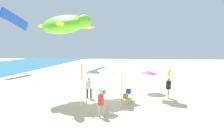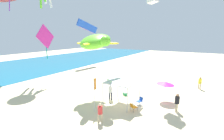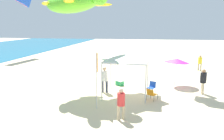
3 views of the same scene
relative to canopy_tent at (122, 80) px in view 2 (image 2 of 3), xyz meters
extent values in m
cube|color=beige|center=(2.53, -2.46, -2.70)|extent=(120.00, 120.00, 0.10)
cube|color=teal|center=(2.53, 29.65, -2.63)|extent=(120.00, 24.59, 0.02)
cylinder|color=#B7B7BC|center=(-1.51, -1.36, -1.44)|extent=(0.07, 0.07, 2.41)
cylinder|color=#B7B7BC|center=(1.43, -1.44, -1.44)|extent=(0.07, 0.07, 2.41)
cylinder|color=#B7B7BC|center=(-1.43, 1.44, -1.44)|extent=(0.07, 0.07, 2.41)
cylinder|color=#B7B7BC|center=(1.51, 1.36, -1.44)|extent=(0.07, 0.07, 2.41)
cube|color=silver|center=(0.00, 0.00, -0.19)|extent=(3.09, 2.96, 0.10)
pyramid|color=silver|center=(0.00, 0.00, 0.07)|extent=(3.03, 2.90, 0.41)
cylinder|color=silver|center=(3.22, -3.66, -1.55)|extent=(0.09, 0.17, 2.19)
cone|color=#E02D9E|center=(3.24, -3.71, -0.60)|extent=(1.94, 1.94, 0.45)
cylinder|color=black|center=(-0.75, -2.14, -2.45)|extent=(0.02, 0.02, 0.40)
cylinder|color=black|center=(-0.50, -1.69, -2.45)|extent=(0.02, 0.02, 0.40)
cylinder|color=black|center=(-1.21, -1.89, -2.45)|extent=(0.02, 0.02, 0.40)
cylinder|color=black|center=(-0.96, -1.44, -2.45)|extent=(0.02, 0.02, 0.40)
cube|color=orange|center=(-0.85, -1.79, -2.25)|extent=(0.71, 0.71, 0.03)
cube|color=orange|center=(-1.11, -1.65, -2.04)|extent=(0.35, 0.50, 0.41)
cylinder|color=black|center=(0.56, -1.36, -2.45)|extent=(0.02, 0.02, 0.40)
cylinder|color=black|center=(0.34, -1.83, -2.45)|extent=(0.02, 0.02, 0.40)
cylinder|color=black|center=(1.03, -1.58, -2.45)|extent=(0.02, 0.02, 0.40)
cylinder|color=black|center=(0.81, -2.05, -2.45)|extent=(0.02, 0.02, 0.40)
cube|color=blue|center=(0.69, -1.71, -2.25)|extent=(0.69, 0.69, 0.03)
cube|color=blue|center=(0.95, -1.83, -2.04)|extent=(0.33, 0.50, 0.41)
cube|color=#1E8C4C|center=(2.42, 0.80, -2.47)|extent=(0.69, 0.72, 0.36)
cube|color=white|center=(2.42, 0.80, -2.27)|extent=(0.71, 0.74, 0.04)
cylinder|color=silver|center=(-2.92, 1.43, -0.96)|extent=(0.06, 0.06, 3.36)
cube|color=orange|center=(-2.74, 1.43, 0.07)|extent=(0.30, 0.02, 1.10)
cylinder|color=#C6B28C|center=(9.89, -6.76, -2.26)|extent=(0.15, 0.15, 0.77)
cylinder|color=#C6B28C|center=(9.67, -6.97, -2.26)|extent=(0.15, 0.15, 0.77)
cylinder|color=yellow|center=(9.78, -6.87, -1.53)|extent=(0.40, 0.40, 0.67)
sphere|color=tan|center=(9.78, -6.87, -1.07)|extent=(0.25, 0.25, 0.25)
cylinder|color=#33384C|center=(0.32, 1.47, -2.21)|extent=(0.17, 0.17, 0.86)
cylinder|color=#33384C|center=(0.40, 1.79, -2.21)|extent=(0.17, 0.17, 0.86)
cylinder|color=white|center=(0.36, 1.63, -1.41)|extent=(0.45, 0.45, 0.75)
sphere|color=beige|center=(0.36, 1.63, -0.90)|extent=(0.28, 0.28, 0.28)
cylinder|color=#C6B28C|center=(-4.15, -0.31, -2.26)|extent=(0.15, 0.15, 0.77)
cylinder|color=#C6B28C|center=(-4.30, -0.05, -2.26)|extent=(0.15, 0.15, 0.77)
cylinder|color=red|center=(-4.23, -0.18, -1.54)|extent=(0.40, 0.40, 0.67)
sphere|color=beige|center=(-4.23, -0.18, -1.08)|extent=(0.25, 0.25, 0.25)
cylinder|color=#C6B28C|center=(0.99, -5.32, -2.23)|extent=(0.16, 0.16, 0.82)
cylinder|color=#C6B28C|center=(1.31, -5.35, -2.23)|extent=(0.16, 0.16, 0.82)
cylinder|color=black|center=(1.15, -5.33, -1.47)|extent=(0.43, 0.43, 0.71)
sphere|color=#A87A56|center=(1.15, -5.33, -0.98)|extent=(0.27, 0.27, 0.27)
cylinder|color=purple|center=(1.14, 21.87, 9.81)|extent=(0.43, 0.35, 2.54)
ellipsoid|color=#66D82D|center=(0.63, 3.88, 3.84)|extent=(5.19, 5.49, 2.39)
sphere|color=#66D82D|center=(-0.44, 1.74, 3.96)|extent=(1.08, 1.08, 1.08)
ellipsoid|color=yellow|center=(1.48, 2.12, 3.66)|extent=(1.04, 1.79, 0.24)
ellipsoid|color=yellow|center=(-1.30, 3.51, 3.66)|extent=(1.81, 1.28, 0.24)
ellipsoid|color=yellow|center=(2.34, 4.63, 3.66)|extent=(1.04, 1.79, 0.24)
ellipsoid|color=yellow|center=(0.20, 5.71, 3.66)|extent=(1.81, 1.28, 0.24)
cube|color=#E02D9E|center=(1.14, 13.31, 4.39)|extent=(3.56, 0.72, 3.58)
cylinder|color=teal|center=(1.14, 13.31, 2.32)|extent=(0.13, 0.13, 2.55)
cube|color=blue|center=(16.98, 18.51, 6.69)|extent=(5.62, 2.22, 3.49)
cube|color=pink|center=(16.98, 18.51, 5.95)|extent=(4.29, 1.43, 1.96)
camera|label=1|loc=(-16.71, -2.26, 1.81)|focal=32.17mm
camera|label=2|loc=(-14.15, -7.33, 4.52)|focal=25.46mm
camera|label=3|loc=(-15.07, -1.56, 2.19)|focal=35.85mm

